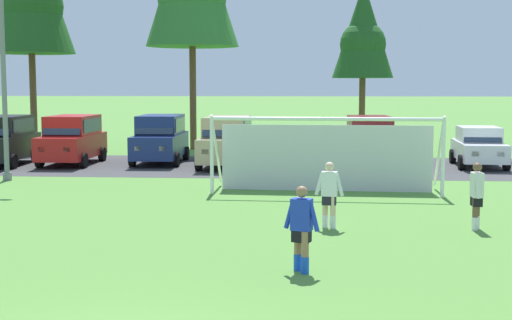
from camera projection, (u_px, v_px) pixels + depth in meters
ground_plane at (234, 192)px, 23.52m from camera, size 400.00×400.00×0.00m
parking_lot_strip at (253, 166)px, 31.15m from camera, size 52.00×8.40×0.01m
soccer_ball at (301, 241)px, 15.72m from camera, size 0.22×0.22×0.22m
soccer_goal at (326, 153)px, 23.54m from camera, size 7.48×2.21×2.57m
player_striker_near at (477, 196)px, 17.42m from camera, size 0.26×0.74×1.64m
player_midfield_center at (302, 229)px, 13.44m from camera, size 0.70×0.38×1.64m
player_defender_far at (329, 195)px, 17.59m from camera, size 0.73×0.28×1.64m
parked_car_slot_far_left at (3, 140)px, 31.41m from camera, size 2.31×4.69×2.16m
parked_car_slot_left at (72, 139)px, 31.77m from camera, size 2.18×4.62×2.16m
parked_car_slot_center_left at (160, 139)px, 32.20m from camera, size 2.23×4.65×2.16m
parked_car_slot_center at (227, 141)px, 30.71m from camera, size 2.25×4.66×2.16m
parked_car_slot_center_right at (280, 146)px, 30.97m from camera, size 2.25×4.31×1.72m
parked_car_slot_right at (370, 141)px, 31.04m from camera, size 2.22×4.64×2.16m
parked_car_slot_far_right at (479, 146)px, 30.81m from camera, size 2.21×4.29×1.72m
tree_center_back at (363, 33)px, 41.09m from camera, size 3.52×3.52×9.38m
street_lamp at (8, 66)px, 26.02m from camera, size 2.00×0.32×8.10m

